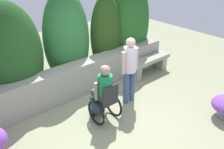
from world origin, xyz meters
The scene contains 6 objects.
ground_plane centered at (0.00, 0.00, 0.00)m, with size 13.91×13.91×0.00m, color gray.
stone_retaining_wall centered at (0.00, 1.49, 0.42)m, with size 5.72×0.41×0.83m, color gray.
hedge_backdrop centered at (-0.16, 2.02, 1.25)m, with size 5.99×1.05×2.64m.
stone_bench centered at (2.20, 1.06, 0.34)m, with size 1.47×0.36×0.51m.
person_in_wheelchair centered at (-0.18, 0.22, 0.62)m, with size 0.53×0.66×1.33m.
person_standing_companion centered at (0.72, 0.38, 0.94)m, with size 0.49×0.30×1.64m.
Camera 1 is at (-2.84, -3.21, 3.39)m, focal length 38.94 mm.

